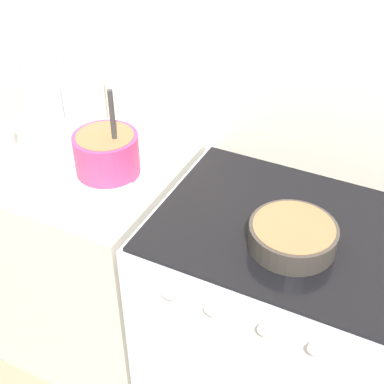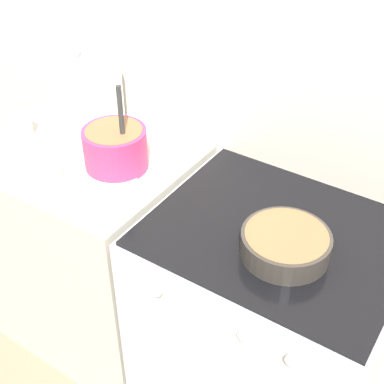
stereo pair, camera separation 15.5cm
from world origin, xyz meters
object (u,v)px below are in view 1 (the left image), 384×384
(baking_pan, at_px, (293,235))
(storage_jar_middle, at_px, (85,104))
(mixing_bowl, at_px, (107,152))
(storage_jar_left, at_px, (44,93))
(stove, at_px, (268,325))
(tin_can, at_px, (2,137))

(baking_pan, height_order, storage_jar_middle, storage_jar_middle)
(mixing_bowl, relative_size, storage_jar_left, 1.28)
(mixing_bowl, xyz_separation_m, storage_jar_left, (-0.41, 0.20, 0.02))
(stove, relative_size, tin_can, 9.56)
(stove, height_order, storage_jar_left, storage_jar_left)
(mixing_bowl, bearing_deg, storage_jar_middle, 137.96)
(stove, relative_size, storage_jar_left, 3.81)
(storage_jar_left, relative_size, tin_can, 2.51)
(stove, height_order, storage_jar_middle, storage_jar_middle)
(tin_can, bearing_deg, storage_jar_middle, 53.57)
(stove, bearing_deg, storage_jar_left, 168.49)
(stove, bearing_deg, mixing_bowl, -179.95)
(baking_pan, xyz_separation_m, storage_jar_left, (-1.04, 0.27, 0.06))
(storage_jar_left, bearing_deg, tin_can, -88.44)
(storage_jar_left, bearing_deg, baking_pan, -14.77)
(stove, height_order, mixing_bowl, mixing_bowl)
(baking_pan, height_order, storage_jar_left, storage_jar_left)
(storage_jar_left, xyz_separation_m, storage_jar_middle, (0.18, 0.00, 0.00))
(mixing_bowl, bearing_deg, stove, 0.05)
(storage_jar_left, relative_size, storage_jar_middle, 0.99)
(storage_jar_left, height_order, storage_jar_middle, storage_jar_middle)
(storage_jar_middle, xyz_separation_m, tin_can, (-0.18, -0.24, -0.05))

